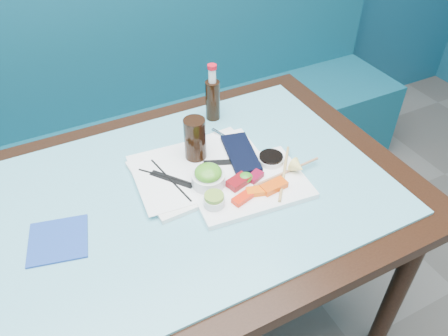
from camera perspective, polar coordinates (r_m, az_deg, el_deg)
name	(u,v)px	position (r m, az deg, el deg)	size (l,w,h in m)	color
booth_bench	(109,143)	(2.10, -14.74, 3.16)	(3.00, 0.56, 1.17)	#0E485A
dining_table	(172,219)	(1.29, -6.78, -6.59)	(1.40, 0.90, 0.75)	black
glass_top	(170,197)	(1.23, -7.10, -3.83)	(1.22, 0.76, 0.01)	#5FAEBF
sashimi_plate	(248,184)	(1.24, 3.19, -2.15)	(0.33, 0.23, 0.02)	white
salmon_left	(242,198)	(1.18, 2.42, -3.97)	(0.06, 0.03, 0.01)	red
salmon_mid	(257,191)	(1.20, 4.39, -3.04)	(0.06, 0.03, 0.01)	#FF5E0A
salmon_right	(274,186)	(1.22, 6.54, -2.37)	(0.07, 0.04, 0.02)	#EB4B09
tuna_left	(238,182)	(1.22, 1.88, -1.81)	(0.06, 0.04, 0.02)	maroon
tuna_right	(255,176)	(1.25, 4.10, -1.11)	(0.05, 0.03, 0.02)	maroon
seaweed_garnish	(245,177)	(1.23, 2.79, -1.25)	(0.04, 0.04, 0.02)	#34851E
ramekin_wasabi	(214,201)	(1.16, -1.29, -4.36)	(0.06, 0.06, 0.02)	silver
wasabi_fill	(214,196)	(1.15, -1.31, -3.74)	(0.05, 0.05, 0.01)	olive
ramekin_ginger	(202,180)	(1.22, -2.94, -1.64)	(0.06, 0.06, 0.02)	white
ginger_fill	(201,176)	(1.21, -2.97, -1.04)	(0.05, 0.05, 0.01)	#FFE9D1
soy_dish	(271,159)	(1.31, 6.13, 1.12)	(0.08, 0.08, 0.02)	white
soy_fill	(271,157)	(1.30, 6.17, 1.49)	(0.07, 0.07, 0.01)	black
lemon_wedge	(298,167)	(1.27, 9.62, 0.12)	(0.05, 0.05, 0.04)	#FFEA78
chopstick_sleeve	(227,162)	(1.30, 0.34, 0.77)	(0.14, 0.02, 0.00)	black
wooden_chopstick_a	(284,173)	(1.27, 7.85, -0.59)	(0.01, 0.01, 0.24)	tan
wooden_chopstick_b	(287,172)	(1.28, 8.23, -0.46)	(0.01, 0.01, 0.23)	#AB7550
serving_tray	(201,170)	(1.29, -3.06, -0.24)	(0.37, 0.28, 0.01)	white
paper_placemat	(201,168)	(1.29, -3.08, 0.03)	(0.39, 0.27, 0.00)	white
seaweed_bowl	(208,180)	(1.22, -2.05, -1.52)	(0.09, 0.09, 0.04)	white
seaweed_salad	(208,173)	(1.20, -2.08, -0.60)	(0.08, 0.08, 0.04)	#449422
cola_glass	(195,139)	(1.29, -3.80, 3.80)	(0.06, 0.06, 0.13)	black
navy_pouch	(241,153)	(1.33, 2.20, 1.95)	(0.08, 0.19, 0.01)	black
fork	(223,136)	(1.40, -0.09, 4.23)	(0.01, 0.01, 0.10)	silver
black_chopstick_a	(171,180)	(1.25, -7.00, -1.52)	(0.01, 0.01, 0.22)	black
black_chopstick_b	(173,179)	(1.25, -6.66, -1.41)	(0.01, 0.01, 0.22)	black
tray_sleeve	(172,179)	(1.25, -6.83, -1.50)	(0.02, 0.14, 0.00)	black
cola_bottle_body	(213,100)	(1.48, -1.48, 8.82)	(0.05, 0.05, 0.14)	black
cola_bottle_neck	(212,75)	(1.44, -1.55, 12.00)	(0.02, 0.02, 0.05)	white
cola_bottle_cap	(212,67)	(1.42, -1.57, 13.08)	(0.03, 0.03, 0.01)	red
blue_napkin	(58,240)	(1.18, -20.85, -8.80)	(0.14, 0.14, 0.01)	navy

